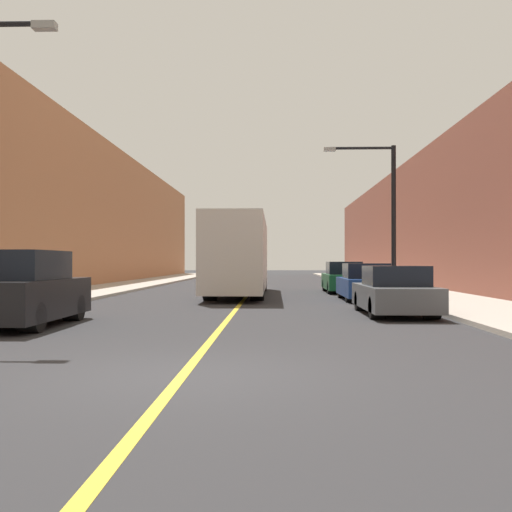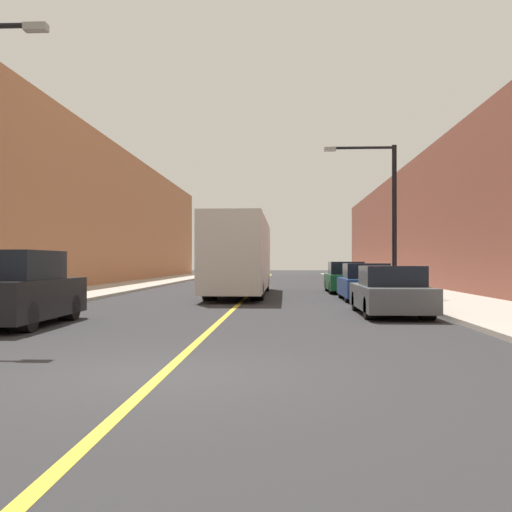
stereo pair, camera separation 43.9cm
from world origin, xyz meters
name	(u,v)px [view 2 (the right image)]	position (x,y,z in m)	size (l,w,h in m)	color
ground_plane	(162,375)	(0.00, 0.00, 0.00)	(200.00, 200.00, 0.00)	#2D2D30
sidewalk_left	(135,285)	(-8.00, 30.00, 0.06)	(3.89, 72.00, 0.13)	#B2AA9E
sidewalk_right	(384,285)	(8.00, 30.00, 0.06)	(3.89, 72.00, 0.13)	#B2AA9E
building_row_left	(75,211)	(-11.94, 30.00, 4.88)	(4.00, 72.00, 9.76)	#B2724C
building_row_right	(447,222)	(11.94, 30.00, 4.09)	(4.00, 72.00, 8.18)	brown
road_center_line	(258,286)	(0.00, 30.00, 0.00)	(0.16, 72.00, 0.01)	gold
bus	(241,255)	(-0.38, 19.71, 1.88)	(2.44, 12.53, 3.51)	silver
parked_suv_left	(16,291)	(-4.87, 6.07, 0.85)	(2.00, 4.42, 1.84)	black
car_right_near	(390,293)	(4.80, 9.52, 0.66)	(1.88, 4.64, 1.45)	#51565B
car_right_mid	(365,284)	(4.94, 16.15, 0.68)	(1.88, 4.50, 1.50)	navy
car_right_far	(345,279)	(4.75, 22.16, 0.70)	(1.84, 4.70, 1.57)	#145128
street_lamp_right	(386,207)	(6.02, 17.41, 3.90)	(3.07, 0.24, 6.40)	black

